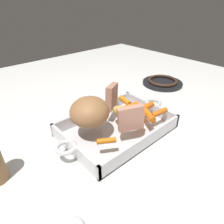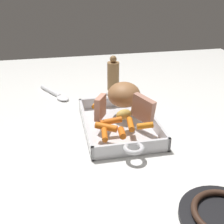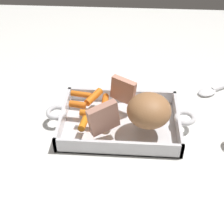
{
  "view_description": "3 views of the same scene",
  "coord_description": "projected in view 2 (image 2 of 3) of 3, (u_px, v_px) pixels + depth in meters",
  "views": [
    {
      "loc": [
        -0.35,
        -0.37,
        0.38
      ],
      "look_at": [
        -0.02,
        0.0,
        0.08
      ],
      "focal_mm": 31.39,
      "sensor_mm": 36.0,
      "label": 1
    },
    {
      "loc": [
        0.81,
        -0.19,
        0.48
      ],
      "look_at": [
        -0.0,
        -0.02,
        0.06
      ],
      "focal_mm": 45.64,
      "sensor_mm": 36.0,
      "label": 2
    },
    {
      "loc": [
        -0.02,
        0.65,
        0.59
      ],
      "look_at": [
        0.02,
        0.02,
        0.06
      ],
      "focal_mm": 48.58,
      "sensor_mm": 36.0,
      "label": 3
    }
  ],
  "objects": [
    {
      "name": "serving_spoon",
      "position": [
        56.0,
        94.0,
        1.2
      ],
      "size": [
        0.19,
        0.13,
        0.02
      ],
      "rotation": [
        0.0,
        0.0,
        0.53
      ],
      "color": "white",
      "rests_on": "ground_plane"
    },
    {
      "name": "baby_carrot_northwest",
      "position": [
        131.0,
        124.0,
        0.87
      ],
      "size": [
        0.07,
        0.03,
        0.02
      ],
      "primitive_type": "cylinder",
      "rotation": [
        1.57,
        0.0,
        1.42
      ],
      "color": "orange",
      "rests_on": "roasting_dish"
    },
    {
      "name": "baby_carrot_center_right",
      "position": [
        106.0,
        127.0,
        0.86
      ],
      "size": [
        0.05,
        0.07,
        0.02
      ],
      "primitive_type": "cylinder",
      "rotation": [
        1.52,
        0.0,
        5.78
      ],
      "color": "orange",
      "rests_on": "roasting_dish"
    },
    {
      "name": "baby_carrot_short",
      "position": [
        96.0,
        104.0,
        1.01
      ],
      "size": [
        0.05,
        0.04,
        0.02
      ],
      "primitive_type": "cylinder",
      "rotation": [
        1.52,
        0.0,
        4.2
      ],
      "color": "orange",
      "rests_on": "roasting_dish"
    },
    {
      "name": "baby_carrot_northeast",
      "position": [
        105.0,
        135.0,
        0.82
      ],
      "size": [
        0.06,
        0.02,
        0.02
      ],
      "primitive_type": "cylinder",
      "rotation": [
        1.59,
        0.0,
        4.58
      ],
      "color": "orange",
      "rests_on": "roasting_dish"
    },
    {
      "name": "roasting_dish",
      "position": [
        119.0,
        125.0,
        0.96
      ],
      "size": [
        0.42,
        0.23,
        0.05
      ],
      "color": "silver",
      "rests_on": "ground_plane"
    },
    {
      "name": "roast_slice_thin",
      "position": [
        100.0,
        107.0,
        0.92
      ],
      "size": [
        0.08,
        0.05,
        0.08
      ],
      "primitive_type": "cube",
      "rotation": [
        -0.07,
        0.0,
        1.1
      ],
      "color": "tan",
      "rests_on": "roasting_dish"
    },
    {
      "name": "stove_burner_rear",
      "position": [
        224.0,
        216.0,
        0.61
      ],
      "size": [
        0.19,
        0.19,
        0.03
      ],
      "color": "black",
      "rests_on": "ground_plane"
    },
    {
      "name": "baby_carrot_southeast",
      "position": [
        122.0,
        133.0,
        0.83
      ],
      "size": [
        0.05,
        0.02,
        0.02
      ],
      "primitive_type": "cylinder",
      "rotation": [
        1.52,
        0.0,
        1.48
      ],
      "color": "orange",
      "rests_on": "roasting_dish"
    },
    {
      "name": "roast_slice_thick",
      "position": [
        143.0,
        109.0,
        0.9
      ],
      "size": [
        0.09,
        0.06,
        0.09
      ],
      "primitive_type": "cube",
      "rotation": [
        0.13,
        0.0,
        2.13
      ],
      "color": "tan",
      "rests_on": "roasting_dish"
    },
    {
      "name": "pepper_mill",
      "position": [
        113.0,
        75.0,
        1.24
      ],
      "size": [
        0.05,
        0.05,
        0.15
      ],
      "color": "olive",
      "rests_on": "ground_plane"
    },
    {
      "name": "pork_roast",
      "position": [
        124.0,
        95.0,
        1.0
      ],
      "size": [
        0.14,
        0.13,
        0.09
      ],
      "primitive_type": "ellipsoid",
      "rotation": [
        0.0,
        0.0,
        1.76
      ],
      "color": "#A26D43",
      "rests_on": "roasting_dish"
    },
    {
      "name": "potato_corner",
      "position": [
        124.0,
        115.0,
        0.91
      ],
      "size": [
        0.05,
        0.06,
        0.03
      ],
      "primitive_type": "ellipsoid",
      "rotation": [
        0.0,
        0.0,
        5.01
      ],
      "color": "gold",
      "rests_on": "roasting_dish"
    },
    {
      "name": "baby_carrot_center_left",
      "position": [
        145.0,
        126.0,
        0.87
      ],
      "size": [
        0.02,
        0.05,
        0.02
      ],
      "primitive_type": "cylinder",
      "rotation": [
        1.48,
        0.0,
        3.04
      ],
      "color": "orange",
      "rests_on": "roasting_dish"
    },
    {
      "name": "ground_plane",
      "position": [
        119.0,
        128.0,
        0.96
      ],
      "size": [
        1.84,
        1.84,
        0.0
      ],
      "primitive_type": "plane",
      "color": "white"
    },
    {
      "name": "baby_carrot_long",
      "position": [
        111.0,
        121.0,
        0.89
      ],
      "size": [
        0.02,
        0.07,
        0.02
      ],
      "primitive_type": "cylinder",
      "rotation": [
        1.66,
        0.0,
        0.0
      ],
      "color": "orange",
      "rests_on": "roasting_dish"
    }
  ]
}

